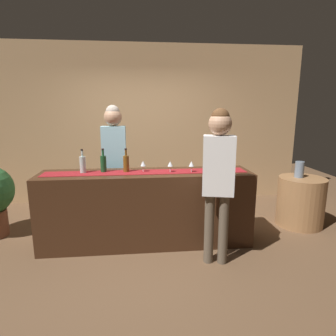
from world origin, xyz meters
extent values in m
plane|color=brown|center=(0.00, 0.00, 0.00)|extent=(10.00, 10.00, 0.00)
cube|color=tan|center=(0.00, 1.90, 1.45)|extent=(6.00, 0.12, 2.90)
cube|color=#3D2314|center=(0.00, 0.00, 0.48)|extent=(2.69, 0.60, 0.96)
cube|color=maroon|center=(0.00, 0.00, 0.96)|extent=(2.56, 0.28, 0.01)
cylinder|color=brown|center=(-0.25, 0.04, 1.07)|extent=(0.07, 0.07, 0.21)
cylinder|color=brown|center=(-0.25, 0.04, 1.21)|extent=(0.03, 0.03, 0.08)
cylinder|color=black|center=(-0.25, 0.04, 1.25)|extent=(0.03, 0.03, 0.02)
cylinder|color=#B2C6C1|center=(-0.79, 0.04, 1.07)|extent=(0.07, 0.07, 0.21)
cylinder|color=#B2C6C1|center=(-0.79, 0.04, 1.21)|extent=(0.03, 0.03, 0.08)
cylinder|color=black|center=(-0.79, 0.04, 1.25)|extent=(0.03, 0.03, 0.02)
cylinder|color=#194723|center=(-0.54, 0.07, 1.07)|extent=(0.07, 0.07, 0.21)
cylinder|color=#194723|center=(-0.54, 0.07, 1.21)|extent=(0.03, 0.03, 0.08)
cylinder|color=black|center=(-0.54, 0.07, 1.25)|extent=(0.03, 0.03, 0.02)
cylinder|color=silver|center=(0.57, -0.06, 0.96)|extent=(0.06, 0.06, 0.00)
cylinder|color=silver|center=(0.57, -0.06, 1.00)|extent=(0.01, 0.01, 0.08)
cone|color=silver|center=(0.57, -0.06, 1.07)|extent=(0.07, 0.07, 0.06)
cylinder|color=silver|center=(0.31, -0.03, 0.96)|extent=(0.06, 0.06, 0.00)
cylinder|color=silver|center=(0.31, -0.03, 1.00)|extent=(0.01, 0.01, 0.08)
cone|color=silver|center=(0.31, -0.03, 1.07)|extent=(0.07, 0.07, 0.06)
cylinder|color=silver|center=(-0.03, 0.02, 0.96)|extent=(0.06, 0.06, 0.00)
cylinder|color=silver|center=(-0.03, 0.02, 1.00)|extent=(0.01, 0.01, 0.08)
cone|color=silver|center=(-0.03, 0.02, 1.07)|extent=(0.07, 0.07, 0.06)
cylinder|color=#26262B|center=(-0.36, 0.58, 0.42)|extent=(0.11, 0.11, 0.84)
cylinder|color=#26262B|center=(-0.52, 0.58, 0.42)|extent=(0.11, 0.11, 0.84)
cube|color=#99D1E0|center=(-0.44, 0.58, 1.18)|extent=(0.34, 0.20, 0.67)
sphere|color=tan|center=(-0.44, 0.58, 1.63)|extent=(0.25, 0.25, 0.25)
sphere|color=#AD9E8E|center=(-0.44, 0.58, 1.70)|extent=(0.20, 0.20, 0.20)
cylinder|color=brown|center=(0.70, -0.56, 0.41)|extent=(0.11, 0.11, 0.82)
cylinder|color=brown|center=(0.85, -0.60, 0.41)|extent=(0.11, 0.11, 0.82)
cube|color=white|center=(0.77, -0.58, 1.15)|extent=(0.38, 0.27, 0.65)
sphere|color=tan|center=(0.77, -0.58, 1.60)|extent=(0.25, 0.25, 0.25)
sphere|color=brown|center=(0.77, -0.58, 1.67)|extent=(0.19, 0.19, 0.19)
cylinder|color=#996B42|center=(2.34, 0.36, 0.37)|extent=(0.68, 0.68, 0.74)
cylinder|color=slate|center=(2.30, 0.40, 0.86)|extent=(0.13, 0.13, 0.24)
camera|label=1|loc=(-0.08, -3.53, 1.76)|focal=30.39mm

